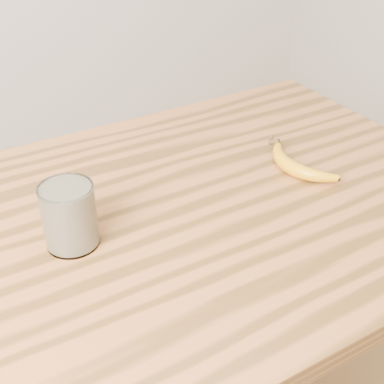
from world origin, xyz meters
TOP-DOWN VIEW (x-y plane):
  - table at (0.00, 0.00)m, footprint 1.20×0.80m
  - smoothie_glass at (-0.20, 0.01)m, footprint 0.09×0.09m
  - banana at (0.27, -0.01)m, footprint 0.12×0.26m

SIDE VIEW (x-z plane):
  - table at x=0.00m, z-range 0.32..1.22m
  - banana at x=0.27m, z-range 0.90..0.93m
  - smoothie_glass at x=-0.20m, z-range 0.90..1.02m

